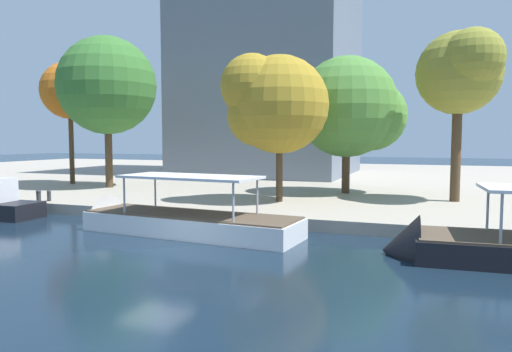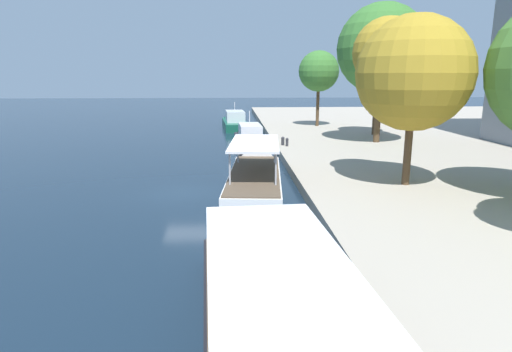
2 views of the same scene
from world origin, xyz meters
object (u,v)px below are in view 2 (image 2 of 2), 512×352
(mooring_bollard_1, at_px, (283,141))
(tree_3, at_px, (385,49))
(motor_yacht_0, at_px, (234,123))
(tree_2, at_px, (379,54))
(tree_5, at_px, (406,72))
(motor_yacht_1, at_px, (249,140))
(tour_boat_3, at_px, (270,335))
(tour_boat_2, at_px, (255,179))
(mooring_bollard_2, at_px, (287,142))
(tree_4, at_px, (318,70))

(mooring_bollard_1, bearing_deg, tree_3, 99.60)
(mooring_bollard_1, height_order, tree_3, tree_3)
(motor_yacht_0, distance_m, mooring_bollard_1, 19.12)
(tree_2, bearing_deg, tree_5, -14.68)
(motor_yacht_1, bearing_deg, mooring_bollard_1, -137.82)
(tour_boat_3, bearing_deg, tree_5, -34.95)
(motor_yacht_0, relative_size, mooring_bollard_1, 14.33)
(mooring_bollard_1, height_order, tree_5, tree_5)
(motor_yacht_0, bearing_deg, tree_2, -133.67)
(tour_boat_2, height_order, tree_2, tree_2)
(tour_boat_3, distance_m, tree_3, 33.30)
(motor_yacht_1, relative_size, tree_5, 1.10)
(mooring_bollard_2, height_order, tree_2, tree_2)
(tree_3, xyz_separation_m, tree_4, (-13.23, -3.25, -1.64))
(tree_2, distance_m, tree_4, 9.50)
(motor_yacht_0, relative_size, motor_yacht_1, 1.07)
(mooring_bollard_2, distance_m, tree_2, 14.51)
(mooring_bollard_2, xyz_separation_m, tree_3, (-2.10, 8.85, 7.89))
(tree_4, bearing_deg, motor_yacht_1, -36.52)
(motor_yacht_1, distance_m, tree_3, 14.66)
(motor_yacht_0, relative_size, tour_boat_2, 0.88)
(tour_boat_3, xyz_separation_m, tree_3, (-29.52, 12.76, 8.61))
(mooring_bollard_1, bearing_deg, tour_boat_3, -7.34)
(tree_3, bearing_deg, tour_boat_2, -42.97)
(tree_2, bearing_deg, tree_3, -13.54)
(motor_yacht_1, distance_m, mooring_bollard_1, 4.11)
(motor_yacht_0, distance_m, mooring_bollard_2, 19.72)
(mooring_bollard_2, distance_m, tree_4, 17.47)
(motor_yacht_0, xyz_separation_m, tour_boat_2, (30.22, 1.08, -0.24))
(mooring_bollard_2, bearing_deg, motor_yacht_0, -166.97)
(motor_yacht_1, bearing_deg, tour_boat_3, 176.18)
(tour_boat_3, distance_m, tree_5, 17.68)
(tour_boat_3, relative_size, tree_4, 1.55)
(tour_boat_2, xyz_separation_m, tree_3, (-13.11, 12.22, 8.53))
(tour_boat_2, relative_size, tree_2, 1.14)
(tour_boat_3, relative_size, tree_3, 1.13)
(tour_boat_2, xyz_separation_m, tree_5, (2.40, 8.05, 6.44))
(motor_yacht_0, bearing_deg, tour_boat_2, 178.33)
(motor_yacht_0, bearing_deg, mooring_bollard_2, -170.67)
(mooring_bollard_2, height_order, tree_5, tree_5)
(mooring_bollard_2, bearing_deg, tree_5, 19.22)
(motor_yacht_1, xyz_separation_m, tree_5, (16.88, 7.86, 6.17))
(tree_4, bearing_deg, tree_2, 28.29)
(mooring_bollard_2, bearing_deg, tree_2, 125.12)
(motor_yacht_1, bearing_deg, motor_yacht_0, 2.11)
(tour_boat_2, height_order, tree_5, tree_5)
(motor_yacht_0, xyz_separation_m, motor_yacht_1, (15.74, 1.26, 0.02))
(tour_boat_2, height_order, tour_boat_3, tour_boat_2)
(tour_boat_2, bearing_deg, tree_3, -37.91)
(motor_yacht_0, relative_size, tour_boat_3, 0.79)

